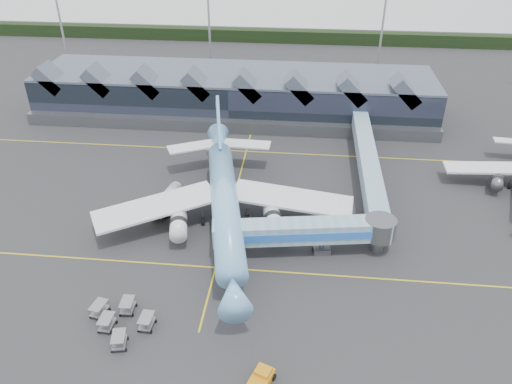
# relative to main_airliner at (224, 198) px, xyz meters

# --- Properties ---
(ground) EXTENTS (260.00, 260.00, 0.00)m
(ground) POSITION_rel_main_airliner_xyz_m (0.37, -3.20, -4.47)
(ground) COLOR #242426
(ground) RESTS_ON ground
(taxi_stripes) EXTENTS (120.00, 60.00, 0.01)m
(taxi_stripes) POSITION_rel_main_airliner_xyz_m (0.37, 6.80, -4.47)
(taxi_stripes) COLOR gold
(taxi_stripes) RESTS_ON ground
(tree_line_far) EXTENTS (260.00, 4.00, 4.00)m
(tree_line_far) POSITION_rel_main_airliner_xyz_m (0.37, 106.80, -2.47)
(tree_line_far) COLOR black
(tree_line_far) RESTS_ON ground
(terminal) EXTENTS (90.00, 22.25, 12.52)m
(terminal) POSITION_rel_main_airliner_xyz_m (-4.69, 44.15, 0.41)
(terminal) COLOR black
(terminal) RESTS_ON ground
(light_masts) EXTENTS (132.40, 42.56, 22.45)m
(light_masts) POSITION_rel_main_airliner_xyz_m (21.37, 59.60, 8.01)
(light_masts) COLOR #9A9DA2
(light_masts) RESTS_ON ground
(main_airliner) EXTENTS (40.34, 47.08, 15.22)m
(main_airliner) POSITION_rel_main_airliner_xyz_m (0.00, 0.00, 0.00)
(main_airliner) COLOR #75B9EC
(main_airliner) RESTS_ON ground
(jet_bridge) EXTENTS (26.23, 7.74, 5.56)m
(jet_bridge) POSITION_rel_main_airliner_xyz_m (14.05, -6.31, -0.72)
(jet_bridge) COLOR #72A4BE
(jet_bridge) RESTS_ON ground
(fuel_truck) EXTENTS (3.75, 8.97, 2.98)m
(fuel_truck) POSITION_rel_main_airliner_xyz_m (-10.17, 3.03, -2.80)
(fuel_truck) COLOR black
(fuel_truck) RESTS_ON ground
(pushback_tug) EXTENTS (3.25, 4.06, 1.64)m
(pushback_tug) POSITION_rel_main_airliner_xyz_m (8.54, -29.53, -3.74)
(pushback_tug) COLOR orange
(pushback_tug) RESTS_ON ground
(baggage_carts) EXTENTS (8.42, 8.08, 1.68)m
(baggage_carts) POSITION_rel_main_airliner_xyz_m (-9.36, -22.95, -3.53)
(baggage_carts) COLOR gray
(baggage_carts) RESTS_ON ground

